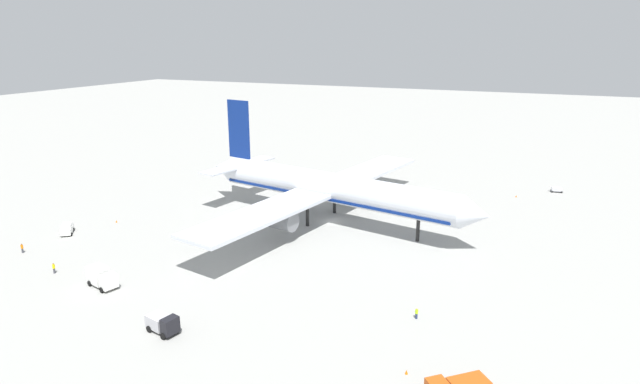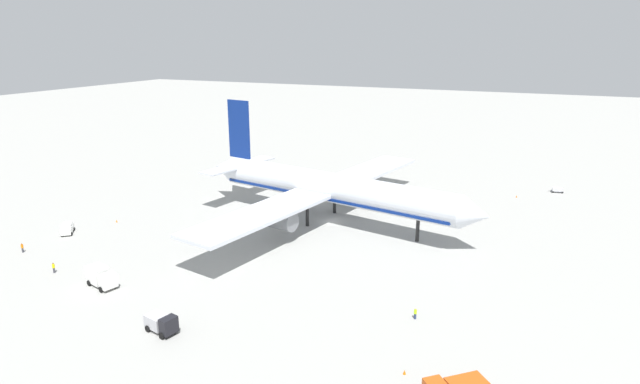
% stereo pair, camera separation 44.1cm
% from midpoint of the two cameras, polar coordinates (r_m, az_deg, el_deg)
% --- Properties ---
extents(ground_plane, '(600.00, 600.00, 0.00)m').
position_cam_midpoint_polar(ground_plane, '(109.98, 1.23, -3.22)').
color(ground_plane, '#9E9E99').
extents(airliner, '(65.96, 72.12, 23.55)m').
position_cam_midpoint_polar(airliner, '(108.42, 0.66, 0.47)').
color(airliner, silver).
rests_on(airliner, ground).
extents(service_truck_0, '(4.91, 3.27, 2.60)m').
position_cam_midpoint_polar(service_truck_0, '(73.16, -16.87, -13.47)').
color(service_truck_0, black).
rests_on(service_truck_0, ground).
extents(service_truck_2, '(5.94, 3.72, 2.97)m').
position_cam_midpoint_polar(service_truck_2, '(88.45, -22.78, -8.49)').
color(service_truck_2, white).
rests_on(service_truck_2, ground).
extents(service_van, '(4.21, 4.53, 1.97)m').
position_cam_midpoint_polar(service_van, '(114.39, -25.86, -3.60)').
color(service_van, white).
rests_on(service_van, ground).
extents(baggage_cart_1, '(3.50, 1.94, 1.21)m').
position_cam_midpoint_polar(baggage_cart_1, '(143.17, 24.22, 0.25)').
color(baggage_cart_1, '#595B60').
rests_on(baggage_cart_1, ground).
extents(baggage_cart_2, '(2.13, 3.47, 1.45)m').
position_cam_midpoint_polar(baggage_cart_2, '(151.39, -10.06, 2.33)').
color(baggage_cart_2, gray).
rests_on(baggage_cart_2, ground).
extents(ground_worker_0, '(0.54, 0.54, 1.61)m').
position_cam_midpoint_polar(ground_worker_0, '(74.60, 10.27, -12.83)').
color(ground_worker_0, navy).
rests_on(ground_worker_0, ground).
extents(ground_worker_1, '(0.49, 0.49, 1.75)m').
position_cam_midpoint_polar(ground_worker_1, '(108.17, -29.71, -5.32)').
color(ground_worker_1, '#3F3F47').
rests_on(ground_worker_1, ground).
extents(ground_worker_2, '(0.53, 0.53, 1.79)m').
position_cam_midpoint_polar(ground_worker_2, '(96.67, -27.04, -7.37)').
color(ground_worker_2, '#3F3F47').
rests_on(ground_worker_2, ground).
extents(traffic_cone_0, '(0.36, 0.36, 0.55)m').
position_cam_midpoint_polar(traffic_cone_0, '(135.02, 20.43, -0.41)').
color(traffic_cone_0, orange).
rests_on(traffic_cone_0, ground).
extents(traffic_cone_1, '(0.36, 0.36, 0.55)m').
position_cam_midpoint_polar(traffic_cone_1, '(64.06, 9.16, -18.71)').
color(traffic_cone_1, orange).
rests_on(traffic_cone_1, ground).
extents(traffic_cone_2, '(0.36, 0.36, 0.55)m').
position_cam_midpoint_polar(traffic_cone_2, '(117.30, -21.32, -2.97)').
color(traffic_cone_2, orange).
rests_on(traffic_cone_2, ground).
extents(traffic_cone_3, '(0.36, 0.36, 0.55)m').
position_cam_midpoint_polar(traffic_cone_3, '(154.06, -3.60, 2.60)').
color(traffic_cone_3, orange).
rests_on(traffic_cone_3, ground).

